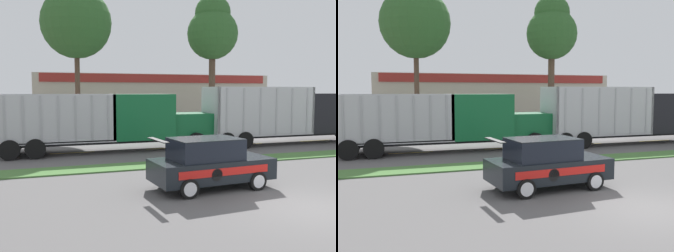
% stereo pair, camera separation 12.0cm
% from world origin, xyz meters
% --- Properties ---
extents(ground_plane, '(600.00, 600.00, 0.00)m').
position_xyz_m(ground_plane, '(0.00, 0.00, 0.00)').
color(ground_plane, '#5B5959').
extents(grass_verge, '(120.00, 1.62, 0.06)m').
position_xyz_m(grass_verge, '(0.00, 7.49, 0.03)').
color(grass_verge, '#477538').
rests_on(grass_verge, ground_plane).
extents(centre_line_3, '(2.40, 0.14, 0.01)m').
position_xyz_m(centre_line_3, '(-5.87, 12.30, 0.00)').
color(centre_line_3, yellow).
rests_on(centre_line_3, ground_plane).
extents(centre_line_4, '(2.40, 0.14, 0.01)m').
position_xyz_m(centre_line_4, '(-0.47, 12.30, 0.00)').
color(centre_line_4, yellow).
rests_on(centre_line_4, ground_plane).
extents(centre_line_5, '(2.40, 0.14, 0.01)m').
position_xyz_m(centre_line_5, '(4.93, 12.30, 0.00)').
color(centre_line_5, yellow).
rests_on(centre_line_5, ground_plane).
extents(centre_line_6, '(2.40, 0.14, 0.01)m').
position_xyz_m(centre_line_6, '(10.33, 12.30, 0.00)').
color(centre_line_6, yellow).
rests_on(centre_line_6, ground_plane).
extents(dump_truck_lead, '(12.31, 2.64, 3.64)m').
position_xyz_m(dump_truck_lead, '(9.28, 11.84, 1.69)').
color(dump_truck_lead, black).
rests_on(dump_truck_lead, ground_plane).
extents(dump_truck_trail, '(11.87, 2.69, 3.22)m').
position_xyz_m(dump_truck_trail, '(-2.66, 12.13, 1.65)').
color(dump_truck_trail, black).
rests_on(dump_truck_trail, ground_plane).
extents(rally_car, '(4.34, 2.21, 1.81)m').
position_xyz_m(rally_car, '(-1.90, 3.04, 0.90)').
color(rally_car, black).
rests_on(rally_car, ground_plane).
extents(store_building_backdrop, '(24.15, 12.10, 5.08)m').
position_xyz_m(store_building_backdrop, '(3.85, 32.83, 2.54)').
color(store_building_backdrop, '#BCB29E').
rests_on(store_building_backdrop, ground_plane).
extents(tree_behind_left, '(5.19, 5.19, 12.29)m').
position_xyz_m(tree_behind_left, '(-4.84, 20.16, 8.90)').
color(tree_behind_left, brown).
rests_on(tree_behind_left, ground_plane).
extents(tree_behind_centre, '(4.29, 4.29, 11.43)m').
position_xyz_m(tree_behind_centre, '(6.44, 20.71, 8.55)').
color(tree_behind_centre, brown).
rests_on(tree_behind_centre, ground_plane).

